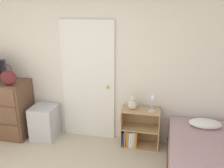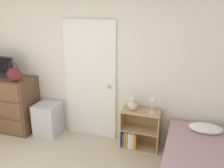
{
  "view_description": "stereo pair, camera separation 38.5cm",
  "coord_description": "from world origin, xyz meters",
  "px_view_note": "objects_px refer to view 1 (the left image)",
  "views": [
    {
      "loc": [
        1.15,
        -1.58,
        2.29
      ],
      "look_at": [
        0.39,
        2.0,
        1.07
      ],
      "focal_mm": 40.0,
      "sensor_mm": 36.0,
      "label": 1
    },
    {
      "loc": [
        1.52,
        -1.48,
        2.29
      ],
      "look_at": [
        0.39,
        2.0,
        1.07
      ],
      "focal_mm": 40.0,
      "sensor_mm": 36.0,
      "label": 2
    }
  ],
  "objects_px": {
    "dresser": "(0,108)",
    "teddy_bear": "(133,103)",
    "desk_lamp": "(153,100)",
    "handbag": "(8,78)",
    "storage_bin": "(45,122)",
    "bookshelf": "(137,131)"
  },
  "relations": [
    {
      "from": "desk_lamp",
      "to": "teddy_bear",
      "type": "bearing_deg",
      "value": 172.65
    },
    {
      "from": "dresser",
      "to": "storage_bin",
      "type": "relative_size",
      "value": 1.86
    },
    {
      "from": "bookshelf",
      "to": "teddy_bear",
      "type": "distance_m",
      "value": 0.5
    },
    {
      "from": "handbag",
      "to": "storage_bin",
      "type": "relative_size",
      "value": 0.59
    },
    {
      "from": "handbag",
      "to": "bookshelf",
      "type": "xyz_separation_m",
      "value": [
        2.06,
        0.27,
        -0.87
      ]
    },
    {
      "from": "teddy_bear",
      "to": "dresser",
      "type": "bearing_deg",
      "value": -177.35
    },
    {
      "from": "handbag",
      "to": "teddy_bear",
      "type": "height_order",
      "value": "handbag"
    },
    {
      "from": "desk_lamp",
      "to": "dresser",
      "type": "bearing_deg",
      "value": -178.56
    },
    {
      "from": "dresser",
      "to": "teddy_bear",
      "type": "height_order",
      "value": "dresser"
    },
    {
      "from": "storage_bin",
      "to": "desk_lamp",
      "type": "xyz_separation_m",
      "value": [
        1.85,
        0.02,
        0.56
      ]
    },
    {
      "from": "bookshelf",
      "to": "storage_bin",
      "type": "bearing_deg",
      "value": -177.57
    },
    {
      "from": "storage_bin",
      "to": "teddy_bear",
      "type": "distance_m",
      "value": 1.6
    },
    {
      "from": "handbag",
      "to": "dresser",
      "type": "bearing_deg",
      "value": 156.62
    },
    {
      "from": "dresser",
      "to": "handbag",
      "type": "relative_size",
      "value": 3.14
    },
    {
      "from": "bookshelf",
      "to": "dresser",
      "type": "bearing_deg",
      "value": -177.36
    },
    {
      "from": "storage_bin",
      "to": "desk_lamp",
      "type": "bearing_deg",
      "value": 0.72
    },
    {
      "from": "dresser",
      "to": "storage_bin",
      "type": "height_order",
      "value": "dresser"
    },
    {
      "from": "handbag",
      "to": "desk_lamp",
      "type": "height_order",
      "value": "handbag"
    },
    {
      "from": "dresser",
      "to": "desk_lamp",
      "type": "distance_m",
      "value": 2.69
    },
    {
      "from": "storage_bin",
      "to": "bookshelf",
      "type": "relative_size",
      "value": 0.89
    },
    {
      "from": "dresser",
      "to": "teddy_bear",
      "type": "distance_m",
      "value": 2.36
    },
    {
      "from": "storage_bin",
      "to": "bookshelf",
      "type": "bearing_deg",
      "value": 2.43
    }
  ]
}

